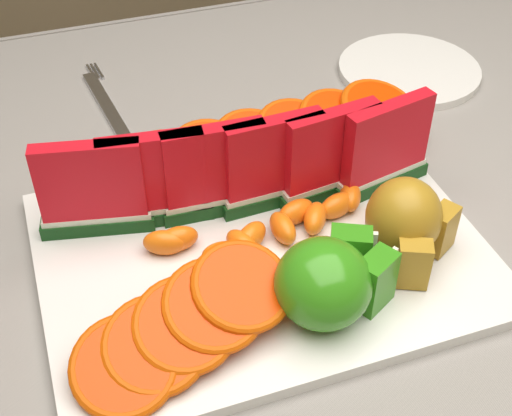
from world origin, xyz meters
The scene contains 11 objects.
table centered at (0.00, 0.00, 0.65)m, with size 1.40×0.90×0.75m.
tablecloth centered at (0.00, 0.00, 0.72)m, with size 1.53×1.03×0.20m.
platter centered at (-0.03, -0.01, 0.76)m, with size 0.40×0.30×0.01m.
apple_cluster centered at (0.00, -0.09, 0.80)m, with size 0.11×0.09×0.07m.
pear_cluster centered at (0.09, -0.05, 0.81)m, with size 0.09×0.09×0.08m.
side_plate centered at (0.26, 0.25, 0.76)m, with size 0.23×0.23×0.01m.
fork centered at (-0.12, 0.30, 0.76)m, with size 0.03×0.20×0.00m.
watermelon_row centered at (-0.03, 0.05, 0.82)m, with size 0.39×0.07×0.10m.
orange_fan_front centered at (-0.13, -0.09, 0.80)m, with size 0.21×0.13×0.06m.
orange_fan_back centered at (0.01, 0.12, 0.79)m, with size 0.39×0.12×0.05m.
tangerine_segments centered at (-0.02, 0.01, 0.78)m, with size 0.23×0.07×0.02m.
Camera 1 is at (-0.19, -0.45, 1.23)m, focal length 50.00 mm.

